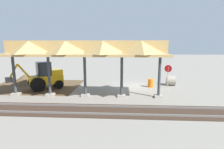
{
  "coord_description": "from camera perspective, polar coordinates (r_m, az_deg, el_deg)",
  "views": [
    {
      "loc": [
        1.59,
        18.96,
        4.6
      ],
      "look_at": [
        2.59,
        1.86,
        1.6
      ],
      "focal_mm": 28.0,
      "sensor_mm": 36.0,
      "label": 1
    }
  ],
  "objects": [
    {
      "name": "dirt_work_zone",
      "position": [
        21.12,
        -23.75,
        -3.49
      ],
      "size": [
        9.55,
        7.0,
        0.01
      ],
      "primitive_type": "cube",
      "color": "brown",
      "rests_on": "ground"
    },
    {
      "name": "backhoe",
      "position": [
        19.17,
        -21.12,
        -0.77
      ],
      "size": [
        4.87,
        4.03,
        2.82
      ],
      "color": "#EAB214",
      "rests_on": "ground"
    },
    {
      "name": "rail_tracks",
      "position": [
        12.47,
        10.65,
        -11.76
      ],
      "size": [
        60.0,
        2.58,
        0.15
      ],
      "color": "slate",
      "rests_on": "ground"
    },
    {
      "name": "dirt_mound",
      "position": [
        22.85,
        -26.55,
        -2.75
      ],
      "size": [
        6.13,
        6.13,
        2.23
      ],
      "primitive_type": "cone",
      "color": "brown",
      "rests_on": "ground"
    },
    {
      "name": "traffic_barrel",
      "position": [
        19.27,
        12.45,
        -2.74
      ],
      "size": [
        0.56,
        0.56,
        0.9
      ],
      "primitive_type": "cylinder",
      "color": "orange",
      "rests_on": "ground"
    },
    {
      "name": "concrete_pipe",
      "position": [
        20.75,
        18.63,
        -1.89
      ],
      "size": [
        1.18,
        1.25,
        1.08
      ],
      "color": "#9E9384",
      "rests_on": "ground"
    },
    {
      "name": "platform_canopy",
      "position": [
        15.23,
        -9.06,
        8.13
      ],
      "size": [
        14.07,
        3.2,
        4.9
      ],
      "color": "#9E998E",
      "rests_on": "ground"
    },
    {
      "name": "ground_plane",
      "position": [
        19.58,
        7.92,
        -3.76
      ],
      "size": [
        120.0,
        120.0,
        0.0
      ],
      "primitive_type": "plane",
      "color": "gray"
    },
    {
      "name": "stop_sign",
      "position": [
        19.31,
        17.83,
        0.98
      ],
      "size": [
        0.71,
        0.33,
        2.43
      ],
      "color": "gray",
      "rests_on": "ground"
    }
  ]
}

